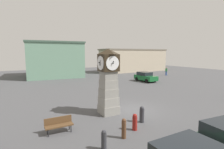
{
  "coord_description": "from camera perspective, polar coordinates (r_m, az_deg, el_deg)",
  "views": [
    {
      "loc": [
        -8.27,
        -11.47,
        4.66
      ],
      "look_at": [
        -0.89,
        2.08,
        2.78
      ],
      "focal_mm": 28.0,
      "sensor_mm": 36.0,
      "label": 1
    }
  ],
  "objects": [
    {
      "name": "bollard_mid_row",
      "position": [
        10.04,
        3.89,
        -17.11
      ],
      "size": [
        0.25,
        0.25,
        1.13
      ],
      "color": "brown",
      "rests_on": "ground_plane"
    },
    {
      "name": "storefront_low_left",
      "position": [
        45.93,
        6.99,
        4.66
      ],
      "size": [
        17.76,
        6.53,
        5.7
      ],
      "color": "#B7A88E",
      "rests_on": "ground_plane"
    },
    {
      "name": "ground_plane",
      "position": [
        14.89,
        6.99,
        -11.35
      ],
      "size": [
        84.74,
        84.74,
        0.0
      ],
      "primitive_type": "plane",
      "color": "#4C4C4F"
    },
    {
      "name": "bollard_near_tower",
      "position": [
        9.02,
        -2.66,
        -20.51
      ],
      "size": [
        0.26,
        0.26,
        1.0
      ],
      "color": "#333338",
      "rests_on": "ground_plane"
    },
    {
      "name": "car_end_of_row",
      "position": [
        29.56,
        10.85,
        -0.68
      ],
      "size": [
        2.06,
        4.06,
        1.58
      ],
      "color": "#19602D",
      "rests_on": "ground_plane"
    },
    {
      "name": "clock_tower",
      "position": [
        13.32,
        -1.17,
        -2.22
      ],
      "size": [
        1.67,
        1.68,
        5.01
      ],
      "color": "gray",
      "rests_on": "ground_plane"
    },
    {
      "name": "warehouse_blue_far",
      "position": [
        37.59,
        -18.44,
        4.71
      ],
      "size": [
        11.15,
        11.57,
        6.84
      ],
      "color": "gray",
      "rests_on": "ground_plane"
    },
    {
      "name": "bollard_far_row",
      "position": [
        11.08,
        7.45,
        -15.09
      ],
      "size": [
        0.3,
        0.3,
        1.03
      ],
      "color": "maroon",
      "rests_on": "ground_plane"
    },
    {
      "name": "bollard_end_row",
      "position": [
        12.29,
        9.73,
        -12.65
      ],
      "size": [
        0.32,
        0.32,
        1.11
      ],
      "color": "#333338",
      "rests_on": "ground_plane"
    },
    {
      "name": "pedestrian_crossing_lot",
      "position": [
        38.55,
        17.31,
        1.16
      ],
      "size": [
        0.43,
        0.46,
        1.71
      ],
      "color": "#264CA5",
      "rests_on": "ground_plane"
    },
    {
      "name": "bench",
      "position": [
        11.14,
        -16.98,
        -15.17
      ],
      "size": [
        1.6,
        0.53,
        0.9
      ],
      "color": "brown",
      "rests_on": "ground_plane"
    }
  ]
}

